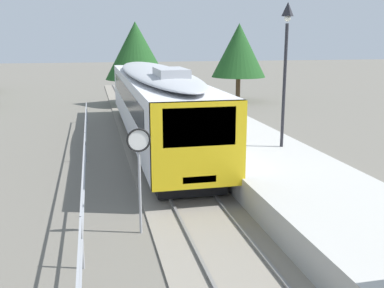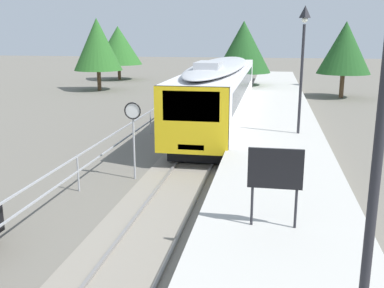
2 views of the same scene
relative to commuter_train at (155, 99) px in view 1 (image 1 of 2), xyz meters
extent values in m
plane|color=#6B665B|center=(-3.00, -1.88, -2.14)|extent=(160.00, 160.00, 0.00)
cube|color=gray|center=(0.00, -1.88, -2.11)|extent=(3.20, 60.00, 0.06)
cube|color=slate|center=(-0.72, -1.88, -2.04)|extent=(0.08, 60.00, 0.08)
cube|color=slate|center=(0.72, -1.88, -2.04)|extent=(0.08, 60.00, 0.08)
cube|color=silver|center=(0.00, 0.11, -0.18)|extent=(2.80, 18.46, 2.55)
cube|color=yellow|center=(0.00, -9.02, -0.18)|extent=(2.80, 0.24, 2.55)
cube|color=black|center=(0.00, -9.10, 0.38)|extent=(2.13, 0.08, 1.12)
cube|color=black|center=(0.00, 0.11, 0.23)|extent=(2.82, 15.50, 0.92)
ellipsoid|color=#B2B5BA|center=(0.00, 0.11, 1.28)|extent=(2.69, 17.72, 0.44)
cube|color=#B2B5BA|center=(0.00, -4.51, 1.56)|extent=(1.10, 2.20, 0.36)
cube|color=#EAE5C6|center=(0.00, -9.09, -1.17)|extent=(1.00, 0.10, 0.20)
cube|color=black|center=(0.00, -6.72, -1.73)|extent=(2.24, 3.20, 0.55)
cube|color=black|center=(0.00, 6.94, -1.73)|extent=(2.24, 3.20, 0.55)
cube|color=#B7B5AD|center=(3.25, -1.88, -1.69)|extent=(3.90, 60.00, 0.90)
cylinder|color=#232328|center=(4.11, -5.57, 1.06)|extent=(0.12, 0.12, 4.60)
pyramid|color=#232328|center=(4.11, -5.57, 3.86)|extent=(0.34, 0.34, 0.50)
sphere|color=silver|center=(4.11, -5.57, 3.54)|extent=(0.24, 0.24, 0.24)
cylinder|color=#9EA0A5|center=(-1.85, -10.29, -1.04)|extent=(0.07, 0.07, 2.20)
cylinder|color=white|center=(-1.85, -10.31, 0.36)|extent=(0.60, 0.03, 0.60)
torus|color=black|center=(-1.85, -10.32, 0.36)|extent=(0.61, 0.05, 0.61)
cube|color=#9EA0A5|center=(-3.30, -11.88, -0.94)|extent=(0.05, 36.00, 0.05)
cube|color=#9EA0A5|center=(-3.30, -11.88, -1.46)|extent=(0.05, 36.00, 0.05)
cylinder|color=#9EA0A5|center=(-3.30, -11.88, -1.52)|extent=(0.06, 0.06, 1.25)
cylinder|color=#9EA0A5|center=(-3.30, -2.88, -1.52)|extent=(0.06, 0.06, 1.25)
cylinder|color=#9EA0A5|center=(-3.30, 6.12, -1.52)|extent=(0.06, 0.06, 1.25)
cylinder|color=brown|center=(8.59, 13.25, -1.16)|extent=(0.36, 0.36, 1.97)
cone|color=#1E4C1E|center=(8.59, 13.25, 1.92)|extent=(4.29, 4.29, 4.18)
cylinder|color=brown|center=(0.42, 13.12, -1.16)|extent=(0.36, 0.36, 1.97)
cone|color=#1E4C1E|center=(0.42, 13.12, 1.95)|extent=(4.63, 4.63, 4.24)
camera|label=1|loc=(-2.92, -21.18, 2.82)|focal=41.83mm
camera|label=2|loc=(2.89, -24.99, 2.94)|focal=41.47mm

